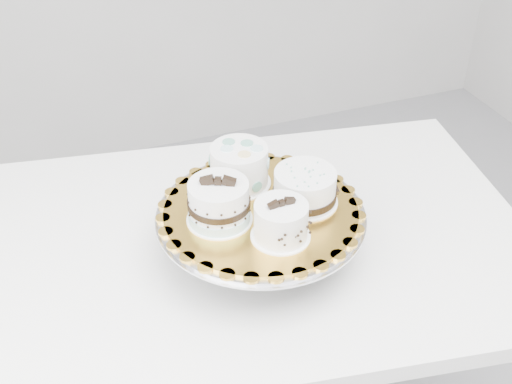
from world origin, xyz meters
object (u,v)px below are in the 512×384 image
object	(u,v)px
cake_banded	(219,204)
cake_swirl	(281,222)
table	(256,267)
cake_ribbon	(305,188)
cake_stand	(261,225)
cake_board	(261,210)
cake_dots	(239,166)

from	to	relation	value
cake_banded	cake_swirl	bearing A→B (deg)	-19.63
table	cake_ribbon	distance (m)	0.25
table	cake_stand	world-z (taller)	cake_stand
cake_swirl	cake_banded	world-z (taller)	cake_banded
cake_stand	cake_swirl	world-z (taller)	cake_swirl
cake_swirl	cake_board	bearing A→B (deg)	90.06
cake_stand	cake_board	size ratio (longest dim) A/B	1.09
cake_stand	cake_banded	size ratio (longest dim) A/B	2.74
cake_board	cake_swirl	bearing A→B (deg)	-87.08
table	cake_ribbon	bearing A→B (deg)	-32.09
cake_board	cake_swirl	size ratio (longest dim) A/B	3.42
cake_swirl	cake_dots	xyz separation A→B (m)	(-0.01, 0.18, 0.01)
cake_board	cake_banded	size ratio (longest dim) A/B	2.52
table	cake_stand	size ratio (longest dim) A/B	3.10
cake_swirl	cake_stand	bearing A→B (deg)	90.06
cake_swirl	cake_ribbon	xyz separation A→B (m)	(0.08, 0.08, -0.00)
cake_stand	cake_dots	world-z (taller)	cake_dots
cake_dots	cake_stand	bearing A→B (deg)	-95.02
cake_board	cake_banded	world-z (taller)	cake_banded
table	cake_banded	size ratio (longest dim) A/B	8.50
cake_banded	cake_board	bearing A→B (deg)	26.48
cake_board	cake_banded	bearing A→B (deg)	-178.01
cake_dots	cake_board	bearing A→B (deg)	-95.02
cake_swirl	cake_banded	xyz separation A→B (m)	(-0.09, 0.08, 0.00)
cake_stand	cake_ribbon	size ratio (longest dim) A/B	2.94
table	cake_banded	bearing A→B (deg)	-137.14
cake_stand	cake_swirl	distance (m)	0.11
cake_stand	cake_banded	world-z (taller)	cake_banded
table	cake_dots	distance (m)	0.24
cake_stand	cake_banded	distance (m)	0.11
cake_banded	cake_stand	bearing A→B (deg)	26.48
cake_banded	cake_dots	size ratio (longest dim) A/B	1.08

